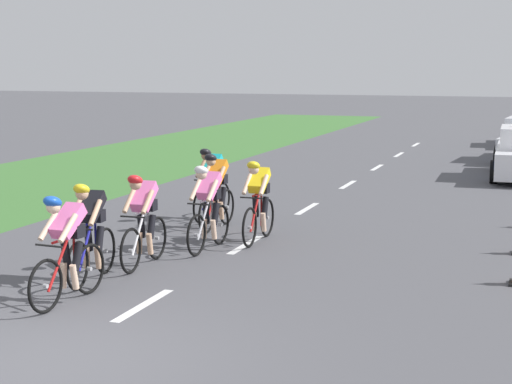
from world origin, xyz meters
TOP-DOWN VIEW (x-y plane):
  - ground_plane at (0.00, 0.00)m, footprint 160.00×160.00m
  - grass_verge at (-8.32, 14.00)m, footprint 7.00×60.00m
  - lane_markings_centre at (0.00, 12.33)m, footprint 0.14×29.60m
  - cyclist_lead at (-1.01, 2.06)m, footprint 0.43×1.72m
  - cyclist_second at (-1.29, 3.16)m, footprint 0.45×1.72m
  - cyclist_third at (-0.99, 4.28)m, footprint 0.43×1.72m
  - cyclist_fourth at (-0.47, 5.70)m, footprint 0.42×1.72m
  - cyclist_fifth at (0.13, 6.63)m, footprint 0.42×1.72m
  - cyclist_sixth at (-1.52, 8.39)m, footprint 0.43×1.72m
  - cyclist_seventh at (-1.05, 7.50)m, footprint 0.42×1.72m

SIDE VIEW (x-z plane):
  - ground_plane at x=0.00m, z-range 0.00..0.00m
  - lane_markings_centre at x=0.00m, z-range 0.00..0.01m
  - grass_verge at x=-8.32m, z-range 0.00..0.01m
  - cyclist_lead at x=-1.01m, z-range 0.00..1.57m
  - cyclist_second at x=-1.29m, z-range 0.00..1.57m
  - cyclist_third at x=-0.99m, z-range 0.00..1.57m
  - cyclist_fourth at x=-0.47m, z-range 0.00..1.57m
  - cyclist_fifth at x=0.13m, z-range 0.00..1.57m
  - cyclist_sixth at x=-1.52m, z-range 0.00..1.57m
  - cyclist_seventh at x=-1.05m, z-range 0.00..1.57m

